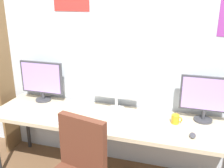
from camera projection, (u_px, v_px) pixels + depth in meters
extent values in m
cube|color=silver|center=(122.00, 55.00, 2.87)|extent=(4.94, 0.10, 2.60)
cube|color=tan|center=(111.00, 120.00, 2.68)|extent=(2.54, 0.68, 0.04)
cylinder|color=#262628|center=(27.00, 123.00, 3.40)|extent=(0.04, 0.04, 0.70)
cube|color=brown|center=(5.00, 80.00, 3.20)|extent=(0.03, 0.28, 1.88)
cube|color=#592D1E|center=(83.00, 143.00, 2.20)|extent=(0.44, 0.16, 0.48)
cylinder|color=#38383D|center=(43.00, 100.00, 3.10)|extent=(0.18, 0.18, 0.02)
cylinder|color=#38383D|center=(43.00, 96.00, 3.09)|extent=(0.03, 0.03, 0.08)
cube|color=#38383D|center=(42.00, 78.00, 3.02)|extent=(0.52, 0.03, 0.38)
cube|color=#B28CE5|center=(41.00, 78.00, 3.00)|extent=(0.48, 0.01, 0.34)
cylinder|color=silver|center=(116.00, 109.00, 2.86)|extent=(0.18, 0.18, 0.02)
cylinder|color=silver|center=(116.00, 103.00, 2.83)|extent=(0.03, 0.03, 0.12)
cube|color=silver|center=(117.00, 85.00, 2.77)|extent=(0.49, 0.03, 0.30)
cube|color=white|center=(116.00, 85.00, 2.76)|extent=(0.45, 0.01, 0.27)
cylinder|color=#38383D|center=(203.00, 120.00, 2.61)|extent=(0.18, 0.18, 0.02)
cylinder|color=#38383D|center=(204.00, 115.00, 2.59)|extent=(0.03, 0.03, 0.09)
cube|color=#38383D|center=(206.00, 94.00, 2.52)|extent=(0.49, 0.03, 0.35)
cube|color=#B28CE5|center=(206.00, 94.00, 2.51)|extent=(0.45, 0.01, 0.32)
cube|color=silver|center=(50.00, 120.00, 2.61)|extent=(0.35, 0.13, 0.02)
cube|color=silver|center=(164.00, 136.00, 2.30)|extent=(0.35, 0.13, 0.02)
ellipsoid|color=#38383D|center=(193.00, 135.00, 2.31)|extent=(0.06, 0.10, 0.03)
cylinder|color=orange|center=(175.00, 119.00, 2.55)|extent=(0.08, 0.08, 0.09)
torus|color=orange|center=(179.00, 120.00, 2.54)|extent=(0.06, 0.01, 0.06)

